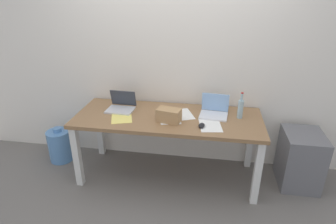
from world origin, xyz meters
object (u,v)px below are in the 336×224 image
Objects in this scene: filing_cabinet at (300,159)px; beer_bottle at (241,108)px; water_cooler_jug at (60,145)px; desk at (168,124)px; cardboard_box at (169,115)px; computer_mouse at (202,125)px; laptop_left at (121,106)px; laptop_right at (214,111)px.

beer_bottle is at bearing 179.82° from filing_cabinet.
water_cooler_jug is 2.82m from filing_cabinet.
desk is 0.20m from cardboard_box.
computer_mouse reaches higher than water_cooler_jug.
cardboard_box is (-0.34, 0.07, 0.05)m from computer_mouse.
laptop_left is 0.62m from cardboard_box.
laptop_right reaches higher than laptop_left.
cardboard_box is at bearing -20.69° from laptop_left.
cardboard_box reaches higher than desk.
laptop_right is (1.03, 0.01, 0.00)m from laptop_left.
laptop_left is 1.02m from water_cooler_jug.
laptop_right is 0.33m from computer_mouse.
laptop_right is 3.12× the size of computer_mouse.
laptop_right is 0.51m from cardboard_box.
computer_mouse is (0.37, -0.20, 0.11)m from desk.
water_cooler_jug is at bearing 179.61° from beer_bottle.
laptop_right is 0.51× the size of filing_cabinet.
filing_cabinet is at bearing 8.23° from cardboard_box.
beer_bottle is 1.19× the size of cardboard_box.
water_cooler_jug is at bearing 171.13° from cardboard_box.
beer_bottle is at bearing -0.52° from laptop_left.
cardboard_box is at bearing -153.07° from laptop_right.
beer_bottle is at bearing 15.88° from cardboard_box.
desk is at bearing -9.88° from laptop_left.
laptop_right is 1.32× the size of cardboard_box.
computer_mouse is at bearing -110.86° from laptop_right.
water_cooler_jug is (-1.38, 0.10, -0.46)m from desk.
filing_cabinet is at bearing 20.39° from computer_mouse.
filing_cabinet is at bearing -0.40° from laptop_left.
beer_bottle is 0.75m from cardboard_box.
cardboard_box is (0.03, -0.12, 0.16)m from desk.
cardboard_box is 0.39× the size of filing_cabinet.
laptop_left is 1.09× the size of beer_bottle.
desk is at bearing -4.06° from water_cooler_jug.
filing_cabinet is (1.41, 0.20, -0.51)m from cardboard_box.
cardboard_box is at bearing -171.77° from filing_cabinet.
beer_bottle is at bearing 41.84° from computer_mouse.
desk is 6.48× the size of laptop_left.
beer_bottle is at bearing 6.35° from desk.
laptop_left is at bearing 168.19° from computer_mouse.
desk is 0.43m from computer_mouse.
filing_cabinet is (2.82, -0.02, 0.10)m from water_cooler_jug.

